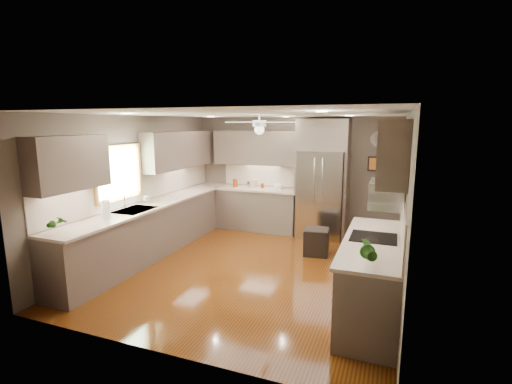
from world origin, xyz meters
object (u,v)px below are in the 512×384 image
Objects in this scene: canister_b at (249,184)px; canister_c at (255,184)px; refrigerator at (322,181)px; stool at (316,242)px; paper_towel at (106,209)px; canister_a at (235,183)px; microwave at (386,194)px; soap_bottle at (147,198)px; bowl at (278,188)px; potted_plant_left at (56,222)px; potted_plant_right at (369,250)px; canister_d at (262,186)px.

canister_c reaches higher than canister_b.
stool is (0.14, -1.13, -0.95)m from refrigerator.
refrigerator is 8.28× the size of paper_towel.
canister_b is at bearing 6.67° from canister_a.
canister_c is (0.14, -0.00, 0.02)m from canister_b.
canister_a is at bearing 178.88° from refrigerator.
refrigerator reaches higher than paper_towel.
stool is at bearing 126.88° from microwave.
soap_bottle reaches higher than stool.
canister_a is 1.31× the size of canister_b.
bowl is at bearing 176.78° from refrigerator.
canister_b is (0.31, 0.04, -0.01)m from canister_a.
canister_b is 2.44m from soap_bottle.
canister_b reaches higher than bowl.
potted_plant_left is 3.89m from potted_plant_right.
canister_c reaches higher than bowl.
paper_towel is (-1.68, -3.34, 0.11)m from bowl.
potted_plant_right is at bearing 3.84° from potted_plant_left.
paper_towel is (-3.97, -0.57, -0.40)m from microwave.
canister_a is 0.07× the size of refrigerator.
potted_plant_left is at bearing -132.95° from stool.
canister_d is 0.37× the size of paper_towel.
canister_c is 0.08× the size of refrigerator.
paper_towel is (0.02, 0.87, -0.02)m from potted_plant_left.
canister_d is at bearing -179.10° from bowl.
canister_a is at bearing -179.15° from canister_d.
potted_plant_left reaches higher than paper_towel.
potted_plant_left is 4.93m from refrigerator.
potted_plant_left is 4.21m from stool.
canister_c is 1.54m from refrigerator.
soap_bottle is 3.18m from stool.
potted_plant_right is (4.00, -1.79, 0.09)m from soap_bottle.
canister_b is at bearing 63.00° from soap_bottle.
potted_plant_right reaches higher than stool.
bowl is (1.82, 2.16, -0.06)m from soap_bottle.
canister_b is 3.50m from paper_towel.
bowl is at bearing 0.87° from canister_a.
canister_a is 5.07m from potted_plant_right.
canister_d is at bearing -7.37° from canister_c.
canister_d reaches higher than stool.
potted_plant_right is 1.18× the size of paper_towel.
canister_a is at bearing 69.59° from soap_bottle.
potted_plant_left is at bearing -91.06° from paper_towel.
canister_c is at bearing 74.93° from potted_plant_left.
potted_plant_left is at bearing -176.16° from potted_plant_right.
microwave is at bearing -53.12° from stool.
bowl is 1.78m from stool.
paper_towel is (-0.98, -3.36, 0.07)m from canister_b.
soap_bottle is at bearing -117.00° from canister_b.
potted_plant_right is at bearing -61.01° from bowl.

